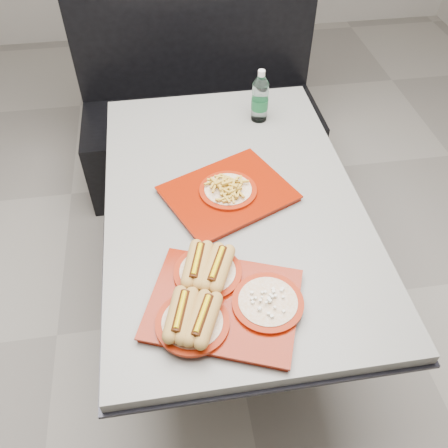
{
  "coord_description": "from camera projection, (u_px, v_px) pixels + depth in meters",
  "views": [
    {
      "loc": [
        -0.22,
        -1.22,
        1.91
      ],
      "look_at": [
        -0.06,
        -0.2,
        0.83
      ],
      "focal_mm": 38.0,
      "sensor_mm": 36.0,
      "label": 1
    }
  ],
  "objects": [
    {
      "name": "ground",
      "position": [
        230.0,
        313.0,
        2.24
      ],
      "size": [
        6.0,
        6.0,
        0.0
      ],
      "primitive_type": "plane",
      "color": "gray",
      "rests_on": "ground"
    },
    {
      "name": "booth_bench",
      "position": [
        200.0,
        112.0,
        2.7
      ],
      "size": [
        1.3,
        0.57,
        1.35
      ],
      "color": "black",
      "rests_on": "ground"
    },
    {
      "name": "diner_table",
      "position": [
        231.0,
        228.0,
        1.82
      ],
      "size": [
        0.92,
        1.42,
        0.75
      ],
      "color": "black",
      "rests_on": "ground"
    },
    {
      "name": "water_bottle",
      "position": [
        260.0,
        99.0,
        1.97
      ],
      "size": [
        0.07,
        0.07,
        0.23
      ],
      "rotation": [
        0.0,
        0.0,
        0.06
      ],
      "color": "silver",
      "rests_on": "diner_table"
    },
    {
      "name": "tray_far",
      "position": [
        228.0,
        191.0,
        1.68
      ],
      "size": [
        0.52,
        0.47,
        0.08
      ],
      "rotation": [
        0.0,
        0.0,
        0.42
      ],
      "color": "maroon",
      "rests_on": "diner_table"
    },
    {
      "name": "tray_near",
      "position": [
        218.0,
        298.0,
        1.36
      ],
      "size": [
        0.51,
        0.46,
        0.09
      ],
      "rotation": [
        0.0,
        0.0,
        -0.36
      ],
      "color": "maroon",
      "rests_on": "diner_table"
    }
  ]
}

